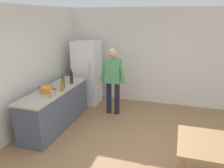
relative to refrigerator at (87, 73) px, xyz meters
name	(u,v)px	position (x,y,z in m)	size (l,w,h in m)	color
ground_plane	(134,161)	(1.90, -2.40, -0.90)	(14.00, 14.00, 0.00)	#936D47
wall_back	(157,57)	(1.90, 0.60, 0.45)	(6.40, 0.12, 2.70)	silver
wall_left	(11,74)	(-0.70, -2.20, 0.45)	(0.12, 5.60, 2.70)	silver
kitchen_counter	(56,107)	(-0.10, -1.60, -0.45)	(0.64, 2.20, 0.90)	#4C5666
refrigerator	(87,73)	(0.00, 0.00, 0.00)	(0.70, 0.67, 1.80)	white
person	(113,77)	(0.95, -0.55, 0.08)	(0.70, 0.22, 1.70)	#1E1E2D
cooking_pot	(47,89)	(-0.13, -1.83, 0.06)	(0.40, 0.28, 0.12)	orange
utensil_jar	(52,93)	(0.11, -2.06, 0.08)	(0.11, 0.11, 0.32)	tan
bottle_wine_dark	(71,77)	(0.06, -1.08, 0.15)	(0.08, 0.08, 0.34)	black
bottle_wine_green	(63,82)	(0.04, -1.46, 0.15)	(0.08, 0.08, 0.34)	#1E5123
bottle_oil_amber	(62,86)	(0.14, -1.66, 0.12)	(0.06, 0.06, 0.28)	#996619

